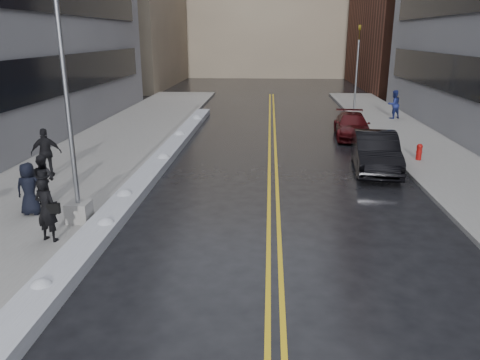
% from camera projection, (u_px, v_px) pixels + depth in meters
% --- Properties ---
extents(ground, '(160.00, 160.00, 0.00)m').
position_uv_depth(ground, '(176.00, 259.00, 11.95)').
color(ground, black).
rests_on(ground, ground).
extents(sidewalk_west, '(5.50, 50.00, 0.15)m').
position_uv_depth(sidewalk_west, '(96.00, 156.00, 21.79)').
color(sidewalk_west, gray).
rests_on(sidewalk_west, ground).
extents(sidewalk_east, '(4.00, 50.00, 0.15)m').
position_uv_depth(sidewalk_east, '(441.00, 162.00, 20.86)').
color(sidewalk_east, gray).
rests_on(sidewalk_east, ground).
extents(lane_line_left, '(0.12, 50.00, 0.01)m').
position_uv_depth(lane_line_left, '(269.00, 160.00, 21.33)').
color(lane_line_left, gold).
rests_on(lane_line_left, ground).
extents(lane_line_right, '(0.12, 50.00, 0.01)m').
position_uv_depth(lane_line_right, '(276.00, 161.00, 21.32)').
color(lane_line_right, gold).
rests_on(lane_line_right, ground).
extents(snow_ridge, '(0.90, 30.00, 0.34)m').
position_uv_depth(snow_ridge, '(155.00, 167.00, 19.66)').
color(snow_ridge, silver).
rests_on(snow_ridge, ground).
extents(building_west_far, '(14.00, 22.00, 18.00)m').
position_uv_depth(building_west_far, '(111.00, 2.00, 52.12)').
color(building_west_far, gray).
rests_on(building_west_far, ground).
extents(lamppost, '(0.65, 0.65, 7.62)m').
position_uv_depth(lamppost, '(72.00, 143.00, 13.29)').
color(lamppost, gray).
rests_on(lamppost, sidewalk_west).
extents(fire_hydrant, '(0.26, 0.26, 0.73)m').
position_uv_depth(fire_hydrant, '(419.00, 151.00, 20.78)').
color(fire_hydrant, maroon).
rests_on(fire_hydrant, sidewalk_east).
extents(traffic_signal, '(0.16, 0.20, 6.00)m').
position_uv_depth(traffic_signal, '(357.00, 65.00, 33.30)').
color(traffic_signal, gray).
rests_on(traffic_signal, sidewalk_east).
extents(pedestrian_fedora, '(0.74, 0.59, 1.79)m').
position_uv_depth(pedestrian_fedora, '(47.00, 209.00, 12.45)').
color(pedestrian_fedora, black).
rests_on(pedestrian_fedora, sidewalk_west).
extents(pedestrian_b, '(0.94, 0.81, 1.65)m').
position_uv_depth(pedestrian_b, '(43.00, 179.00, 15.28)').
color(pedestrian_b, black).
rests_on(pedestrian_b, sidewalk_west).
extents(pedestrian_c, '(0.84, 0.58, 1.65)m').
position_uv_depth(pedestrian_c, '(29.00, 189.00, 14.32)').
color(pedestrian_c, black).
rests_on(pedestrian_c, sidewalk_west).
extents(pedestrian_d, '(1.21, 0.78, 1.92)m').
position_uv_depth(pedestrian_d, '(46.00, 153.00, 18.13)').
color(pedestrian_d, black).
rests_on(pedestrian_d, sidewalk_west).
extents(pedestrian_east, '(1.12, 1.02, 1.86)m').
position_uv_depth(pedestrian_east, '(394.00, 104.00, 30.95)').
color(pedestrian_east, navy).
rests_on(pedestrian_east, sidewalk_east).
extents(car_black, '(2.15, 5.01, 1.61)m').
position_uv_depth(car_black, '(375.00, 152.00, 19.56)').
color(car_black, black).
rests_on(car_black, ground).
extents(car_maroon, '(2.17, 4.66, 1.32)m').
position_uv_depth(car_maroon, '(352.00, 126.00, 25.96)').
color(car_maroon, '#3B090C').
rests_on(car_maroon, ground).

